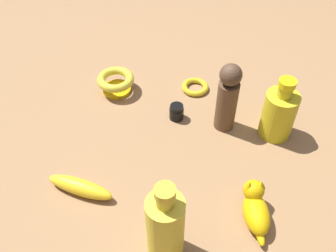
{
  "coord_description": "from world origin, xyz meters",
  "views": [
    {
      "loc": [
        0.0,
        -0.62,
        0.72
      ],
      "look_at": [
        0.0,
        0.0,
        0.08
      ],
      "focal_mm": 40.57,
      "sensor_mm": 36.0,
      "label": 1
    }
  ],
  "objects_px": {
    "person_figure_adult": "(228,97)",
    "cat_figurine": "(256,208)",
    "banana": "(80,187)",
    "bottle_tall": "(165,227)",
    "nail_polish_jar": "(177,112)",
    "bowl": "(116,81)",
    "bangle": "(195,87)",
    "bottle_short": "(279,113)"
  },
  "relations": [
    {
      "from": "banana",
      "to": "bottle_tall",
      "type": "distance_m",
      "value": 0.25
    },
    {
      "from": "bottle_short",
      "to": "bowl",
      "type": "bearing_deg",
      "value": 158.31
    },
    {
      "from": "person_figure_adult",
      "to": "bottle_tall",
      "type": "bearing_deg",
      "value": -113.48
    },
    {
      "from": "bottle_tall",
      "to": "bowl",
      "type": "bearing_deg",
      "value": 106.3
    },
    {
      "from": "bowl",
      "to": "bangle",
      "type": "height_order",
      "value": "bowl"
    },
    {
      "from": "person_figure_adult",
      "to": "cat_figurine",
      "type": "xyz_separation_m",
      "value": [
        0.04,
        -0.27,
        -0.07
      ]
    },
    {
      "from": "banana",
      "to": "bottle_tall",
      "type": "bearing_deg",
      "value": 163.9
    },
    {
      "from": "bottle_short",
      "to": "bottle_tall",
      "type": "xyz_separation_m",
      "value": [
        -0.28,
        -0.32,
        0.02
      ]
    },
    {
      "from": "bowl",
      "to": "nail_polish_jar",
      "type": "bearing_deg",
      "value": -33.33
    },
    {
      "from": "person_figure_adult",
      "to": "bottle_short",
      "type": "bearing_deg",
      "value": -12.06
    },
    {
      "from": "bowl",
      "to": "nail_polish_jar",
      "type": "distance_m",
      "value": 0.21
    },
    {
      "from": "banana",
      "to": "bottle_tall",
      "type": "relative_size",
      "value": 0.75
    },
    {
      "from": "person_figure_adult",
      "to": "cat_figurine",
      "type": "relative_size",
      "value": 1.47
    },
    {
      "from": "person_figure_adult",
      "to": "banana",
      "type": "relative_size",
      "value": 1.24
    },
    {
      "from": "bowl",
      "to": "bottle_short",
      "type": "distance_m",
      "value": 0.46
    },
    {
      "from": "person_figure_adult",
      "to": "bowl",
      "type": "relative_size",
      "value": 1.85
    },
    {
      "from": "cat_figurine",
      "to": "bottle_short",
      "type": "bearing_deg",
      "value": 69.69
    },
    {
      "from": "bottle_tall",
      "to": "person_figure_adult",
      "type": "bearing_deg",
      "value": 66.52
    },
    {
      "from": "cat_figurine",
      "to": "bottle_tall",
      "type": "distance_m",
      "value": 0.21
    },
    {
      "from": "cat_figurine",
      "to": "bangle",
      "type": "xyz_separation_m",
      "value": [
        -0.1,
        0.42,
        -0.03
      ]
    },
    {
      "from": "nail_polish_jar",
      "to": "banana",
      "type": "bearing_deg",
      "value": -132.23
    },
    {
      "from": "bottle_short",
      "to": "nail_polish_jar",
      "type": "xyz_separation_m",
      "value": [
        -0.25,
        0.06,
        -0.05
      ]
    },
    {
      "from": "bowl",
      "to": "person_figure_adult",
      "type": "bearing_deg",
      "value": -25.5
    },
    {
      "from": "person_figure_adult",
      "to": "bottle_tall",
      "type": "distance_m",
      "value": 0.38
    },
    {
      "from": "banana",
      "to": "bottle_short",
      "type": "xyz_separation_m",
      "value": [
        0.47,
        0.19,
        0.05
      ]
    },
    {
      "from": "person_figure_adult",
      "to": "bangle",
      "type": "bearing_deg",
      "value": 114.81
    },
    {
      "from": "bowl",
      "to": "bangle",
      "type": "xyz_separation_m",
      "value": [
        0.23,
        0.01,
        -0.03
      ]
    },
    {
      "from": "nail_polish_jar",
      "to": "bottle_tall",
      "type": "xyz_separation_m",
      "value": [
        -0.03,
        -0.38,
        0.07
      ]
    },
    {
      "from": "bangle",
      "to": "cat_figurine",
      "type": "bearing_deg",
      "value": -76.15
    },
    {
      "from": "banana",
      "to": "bottle_short",
      "type": "relative_size",
      "value": 0.91
    },
    {
      "from": "person_figure_adult",
      "to": "bowl",
      "type": "height_order",
      "value": "person_figure_adult"
    },
    {
      "from": "banana",
      "to": "nail_polish_jar",
      "type": "bearing_deg",
      "value": -112.49
    },
    {
      "from": "cat_figurine",
      "to": "bottle_tall",
      "type": "relative_size",
      "value": 0.64
    },
    {
      "from": "bowl",
      "to": "bangle",
      "type": "distance_m",
      "value": 0.23
    },
    {
      "from": "bowl",
      "to": "cat_figurine",
      "type": "xyz_separation_m",
      "value": [
        0.33,
        -0.42,
        -0.0
      ]
    },
    {
      "from": "bangle",
      "to": "bottle_tall",
      "type": "bearing_deg",
      "value": -99.57
    },
    {
      "from": "banana",
      "to": "bangle",
      "type": "bearing_deg",
      "value": -107.59
    },
    {
      "from": "nail_polish_jar",
      "to": "bangle",
      "type": "bearing_deg",
      "value": 64.84
    },
    {
      "from": "bowl",
      "to": "bottle_tall",
      "type": "distance_m",
      "value": 0.51
    },
    {
      "from": "bottle_short",
      "to": "person_figure_adult",
      "type": "bearing_deg",
      "value": 167.94
    },
    {
      "from": "bangle",
      "to": "nail_polish_jar",
      "type": "distance_m",
      "value": 0.13
    },
    {
      "from": "person_figure_adult",
      "to": "bowl",
      "type": "xyz_separation_m",
      "value": [
        -0.3,
        0.14,
        -0.06
      ]
    }
  ]
}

